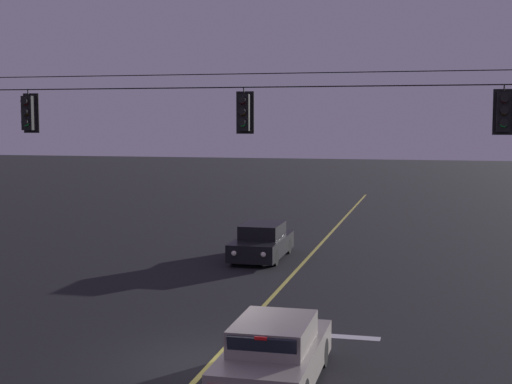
# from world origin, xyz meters

# --- Properties ---
(ground_plane) EXTENTS (180.00, 180.00, 0.00)m
(ground_plane) POSITION_xyz_m (0.00, 0.00, 0.00)
(ground_plane) COLOR black
(lane_centre_stripe) EXTENTS (0.14, 60.00, 0.01)m
(lane_centre_stripe) POSITION_xyz_m (0.00, 9.53, 0.00)
(lane_centre_stripe) COLOR #D1C64C
(lane_centre_stripe) RESTS_ON ground
(stop_bar_paint) EXTENTS (3.40, 0.36, 0.01)m
(stop_bar_paint) POSITION_xyz_m (1.90, 2.93, 0.00)
(stop_bar_paint) COLOR silver
(stop_bar_paint) RESTS_ON ground
(signal_span_assembly) EXTENTS (19.74, 0.32, 7.74)m
(signal_span_assembly) POSITION_xyz_m (0.00, 3.53, 4.03)
(signal_span_assembly) COLOR #38281C
(signal_span_assembly) RESTS_ON ground
(traffic_light_leftmost) EXTENTS (0.48, 0.41, 1.22)m
(traffic_light_leftmost) POSITION_xyz_m (-6.38, 3.51, 5.69)
(traffic_light_leftmost) COLOR black
(traffic_light_left_inner) EXTENTS (0.48, 0.41, 1.22)m
(traffic_light_left_inner) POSITION_xyz_m (-0.09, 3.51, 5.69)
(traffic_light_left_inner) COLOR black
(traffic_light_centre) EXTENTS (0.48, 0.41, 1.22)m
(traffic_light_centre) POSITION_xyz_m (6.43, 3.51, 5.69)
(traffic_light_centre) COLOR black
(car_waiting_near_lane) EXTENTS (1.80, 4.33, 1.39)m
(car_waiting_near_lane) POSITION_xyz_m (1.67, -0.83, 0.65)
(car_waiting_near_lane) COLOR gray
(car_waiting_near_lane) RESTS_ON ground
(car_oncoming_lead) EXTENTS (1.80, 4.42, 1.39)m
(car_oncoming_lead) POSITION_xyz_m (-1.77, 12.94, 0.65)
(car_oncoming_lead) COLOR black
(car_oncoming_lead) RESTS_ON ground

